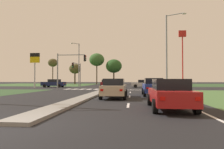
# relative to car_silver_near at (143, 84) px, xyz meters

# --- Properties ---
(ground_plane) EXTENTS (200.00, 200.00, 0.00)m
(ground_plane) POSITION_rel_car_silver_near_xyz_m (-5.69, -2.28, -0.76)
(ground_plane) COLOR black
(grass_verge_far_left) EXTENTS (35.00, 35.00, 0.01)m
(grass_verge_far_left) POSITION_rel_car_silver_near_xyz_m (-31.19, 22.22, -0.76)
(grass_verge_far_left) COLOR #385B2D
(grass_verge_far_left) RESTS_ON ground
(grass_verge_far_right) EXTENTS (35.00, 35.00, 0.01)m
(grass_verge_far_right) POSITION_rel_car_silver_near_xyz_m (19.81, 22.22, -0.76)
(grass_verge_far_right) COLOR #2D4C28
(grass_verge_far_right) RESTS_ON ground
(median_island_near) EXTENTS (1.20, 22.00, 0.14)m
(median_island_near) POSITION_rel_car_silver_near_xyz_m (-5.69, -21.28, -0.69)
(median_island_near) COLOR gray
(median_island_near) RESTS_ON ground
(median_island_far) EXTENTS (1.20, 36.00, 0.14)m
(median_island_far) POSITION_rel_car_silver_near_xyz_m (-5.69, 22.72, -0.69)
(median_island_far) COLOR gray
(median_island_far) RESTS_ON ground
(lane_dash_near) EXTENTS (0.14, 2.00, 0.01)m
(lane_dash_near) POSITION_rel_car_silver_near_xyz_m (-2.19, -26.72, -0.76)
(lane_dash_near) COLOR silver
(lane_dash_near) RESTS_ON ground
(lane_dash_second) EXTENTS (0.14, 2.00, 0.01)m
(lane_dash_second) POSITION_rel_car_silver_near_xyz_m (-2.19, -20.72, -0.76)
(lane_dash_second) COLOR silver
(lane_dash_second) RESTS_ON ground
(lane_dash_third) EXTENTS (0.14, 2.00, 0.01)m
(lane_dash_third) POSITION_rel_car_silver_near_xyz_m (-2.19, -14.72, -0.76)
(lane_dash_third) COLOR silver
(lane_dash_third) RESTS_ON ground
(lane_dash_fourth) EXTENTS (0.14, 2.00, 0.01)m
(lane_dash_fourth) POSITION_rel_car_silver_near_xyz_m (-2.19, -8.72, -0.76)
(lane_dash_fourth) COLOR silver
(lane_dash_fourth) RESTS_ON ground
(edge_line_right) EXTENTS (0.14, 24.00, 0.01)m
(edge_line_right) POSITION_rel_car_silver_near_xyz_m (1.16, -20.28, -0.76)
(edge_line_right) COLOR silver
(edge_line_right) RESTS_ON ground
(stop_bar_near) EXTENTS (6.40, 0.50, 0.01)m
(stop_bar_near) POSITION_rel_car_silver_near_xyz_m (-1.89, -9.28, -0.76)
(stop_bar_near) COLOR silver
(stop_bar_near) RESTS_ON ground
(crosswalk_bar_near) EXTENTS (0.70, 2.80, 0.01)m
(crosswalk_bar_near) POSITION_rel_car_silver_near_xyz_m (-12.09, -7.48, -0.76)
(crosswalk_bar_near) COLOR silver
(crosswalk_bar_near) RESTS_ON ground
(crosswalk_bar_second) EXTENTS (0.70, 2.80, 0.01)m
(crosswalk_bar_second) POSITION_rel_car_silver_near_xyz_m (-10.94, -7.48, -0.76)
(crosswalk_bar_second) COLOR silver
(crosswalk_bar_second) RESTS_ON ground
(crosswalk_bar_third) EXTENTS (0.70, 2.80, 0.01)m
(crosswalk_bar_third) POSITION_rel_car_silver_near_xyz_m (-9.79, -7.48, -0.76)
(crosswalk_bar_third) COLOR silver
(crosswalk_bar_third) RESTS_ON ground
(crosswalk_bar_fourth) EXTENTS (0.70, 2.80, 0.01)m
(crosswalk_bar_fourth) POSITION_rel_car_silver_near_xyz_m (-8.64, -7.48, -0.76)
(crosswalk_bar_fourth) COLOR silver
(crosswalk_bar_fourth) RESTS_ON ground
(crosswalk_bar_fifth) EXTENTS (0.70, 2.80, 0.01)m
(crosswalk_bar_fifth) POSITION_rel_car_silver_near_xyz_m (-7.49, -7.48, -0.76)
(crosswalk_bar_fifth) COLOR silver
(crosswalk_bar_fifth) RESTS_ON ground
(car_silver_near) EXTENTS (4.23, 2.08, 1.49)m
(car_silver_near) POSITION_rel_car_silver_near_xyz_m (0.00, 0.00, 0.00)
(car_silver_near) COLOR #B7B7BC
(car_silver_near) RESTS_ON ground
(car_beige_second) EXTENTS (1.98, 4.62, 1.55)m
(car_beige_second) POSITION_rel_car_silver_near_xyz_m (-3.39, -22.20, 0.03)
(car_beige_second) COLOR #BCAD8E
(car_beige_second) RESTS_ON ground
(car_maroon_third) EXTENTS (2.05, 4.43, 1.53)m
(car_maroon_third) POSITION_rel_car_silver_near_xyz_m (-8.07, 7.43, 0.02)
(car_maroon_third) COLOR maroon
(car_maroon_third) RESTS_ON ground
(car_red_fourth) EXTENTS (1.95, 4.45, 1.50)m
(car_red_fourth) POSITION_rel_car_silver_near_xyz_m (-0.12, -28.00, 0.00)
(car_red_fourth) COLOR #A31919
(car_red_fourth) RESTS_ON ground
(car_blue_fifth) EXTENTS (1.95, 4.29, 1.61)m
(car_blue_fifth) POSITION_rel_car_silver_near_xyz_m (-0.04, -19.44, 0.06)
(car_blue_fifth) COLOR navy
(car_blue_fifth) RESTS_ON ground
(car_black_sixth) EXTENTS (2.09, 4.23, 1.56)m
(car_black_sixth) POSITION_rel_car_silver_near_xyz_m (-7.90, 23.63, 0.03)
(car_black_sixth) COLOR black
(car_black_sixth) RESTS_ON ground
(car_navy_seventh) EXTENTS (4.61, 2.08, 1.59)m
(car_navy_seventh) POSITION_rel_car_silver_near_xyz_m (-17.42, -0.19, 0.05)
(car_navy_seventh) COLOR #161E47
(car_navy_seventh) RESTS_ON ground
(traffic_signal_near_left) EXTENTS (4.57, 0.32, 5.51)m
(traffic_signal_near_left) POSITION_rel_car_silver_near_xyz_m (-11.63, -8.88, 3.03)
(traffic_signal_near_left) COLOR gray
(traffic_signal_near_left) RESTS_ON ground
(traffic_signal_far_left) EXTENTS (0.32, 5.79, 5.05)m
(traffic_signal_far_left) POSITION_rel_car_silver_near_xyz_m (-13.29, 2.07, 2.80)
(traffic_signal_far_left) COLOR gray
(traffic_signal_far_left) RESTS_ON ground
(street_lamp_second) EXTENTS (2.38, 1.27, 9.92)m
(street_lamp_second) POSITION_rel_car_silver_near_xyz_m (2.69, -11.89, 4.77)
(street_lamp_second) COLOR gray
(street_lamp_second) RESTS_ON ground
(street_lamp_third) EXTENTS (1.51, 1.84, 9.64)m
(street_lamp_third) POSITION_rel_car_silver_near_xyz_m (-13.98, 5.25, 4.60)
(street_lamp_third) COLOR gray
(street_lamp_third) RESTS_ON ground
(pedestrian_at_median) EXTENTS (0.34, 0.34, 1.74)m
(pedestrian_at_median) POSITION_rel_car_silver_near_xyz_m (-5.91, 9.37, 0.43)
(pedestrian_at_median) COLOR #232833
(pedestrian_at_median) RESTS_ON median_island_far
(fastfood_pole_sign) EXTENTS (1.80, 0.40, 13.73)m
(fastfood_pole_sign) POSITION_rel_car_silver_near_xyz_m (10.44, 12.32, 9.07)
(fastfood_pole_sign) COLOR red
(fastfood_pole_sign) RESTS_ON ground
(fuel_price_totem) EXTENTS (1.80, 0.24, 6.46)m
(fuel_price_totem) POSITION_rel_car_silver_near_xyz_m (-19.97, -2.95, 3.97)
(fuel_price_totem) COLOR silver
(fuel_price_totem) RESTS_ON ground
(treeline_near) EXTENTS (3.39, 3.39, 9.13)m
(treeline_near) POSITION_rel_car_silver_near_xyz_m (-30.42, 30.68, 6.84)
(treeline_near) COLOR #423323
(treeline_near) RESTS_ON ground
(treeline_second) EXTENTS (4.08, 4.08, 7.15)m
(treeline_second) POSITION_rel_car_silver_near_xyz_m (-22.13, 30.32, 4.60)
(treeline_second) COLOR #423323
(treeline_second) RESTS_ON ground
(treeline_third) EXTENTS (5.07, 5.07, 10.46)m
(treeline_third) POSITION_rel_car_silver_near_xyz_m (-13.86, 27.87, 7.50)
(treeline_third) COLOR #423323
(treeline_third) RESTS_ON ground
(treeline_fourth) EXTENTS (5.27, 5.27, 8.28)m
(treeline_fourth) POSITION_rel_car_silver_near_xyz_m (-8.00, 26.98, 5.25)
(treeline_fourth) COLOR #423323
(treeline_fourth) RESTS_ON ground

